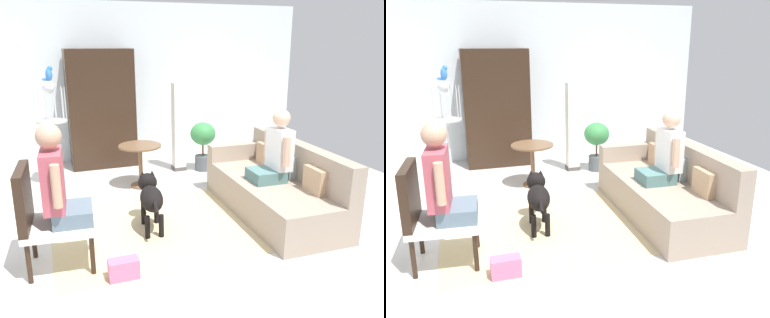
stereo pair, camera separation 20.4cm
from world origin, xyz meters
The scene contains 15 objects.
ground_plane centered at (0.00, 0.00, 0.00)m, with size 7.39×7.39×0.00m, color beige.
back_wall centered at (0.00, 3.04, 1.32)m, with size 6.76×0.12×2.64m, color silver.
area_rug centered at (-0.09, -0.04, 0.00)m, with size 2.46×1.85×0.01m, color #C6B284.
couch centered at (1.28, -0.06, 0.30)m, with size 0.93×2.09×0.85m.
armchair centered at (-1.37, -0.46, 0.54)m, with size 0.67×0.60×0.98m.
person_on_couch centered at (1.23, -0.10, 0.76)m, with size 0.46×0.51×0.85m.
person_on_armchair centered at (-1.21, -0.48, 0.81)m, with size 0.44×0.57×0.91m.
round_end_table centered at (-0.05, 1.36, 0.44)m, with size 0.60×0.60×0.61m.
dog centered at (-0.25, 0.02, 0.38)m, with size 0.31×0.85×0.59m.
bird_cage_stand centered at (-1.17, 1.86, 0.81)m, with size 0.42×0.42×1.49m.
parrot centered at (-1.16, 1.86, 1.59)m, with size 0.17×0.10×0.20m.
potted_plant centered at (1.07, 1.78, 0.50)m, with size 0.40×0.40×0.78m.
column_lamp centered at (0.71, 1.93, 0.69)m, with size 0.20×0.20×1.40m.
armoire_cabinet centered at (-0.39, 2.63, 0.95)m, with size 1.05×0.56×1.90m, color black.
handbag centered at (-0.74, -0.89, 0.09)m, with size 0.27×0.14×0.18m, color #D8668C.
Camera 2 is at (-1.07, -4.11, 2.03)m, focal length 37.89 mm.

